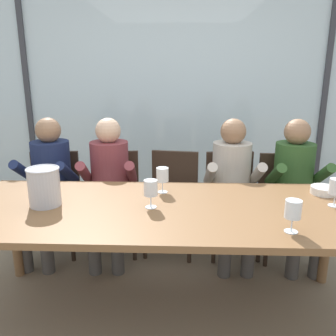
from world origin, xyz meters
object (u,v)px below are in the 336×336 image
at_px(chair_left_of_center, 115,193).
at_px(wine_glass_by_left_taster, 293,210).
at_px(person_maroon_top, 109,180).
at_px(chair_near_curtain, 54,194).
at_px(wine_glass_by_right_taster, 162,176).
at_px(dining_table, 166,217).
at_px(person_navy_polo, 49,179).
at_px(chair_center, 173,194).
at_px(chair_right_of_center, 231,195).
at_px(wine_glass_center_pour, 151,189).
at_px(chair_near_window_right, 284,197).
at_px(ice_bucket_primary, 44,186).
at_px(tasting_bowl, 324,190).
at_px(person_beige_jumper, 232,182).
at_px(wine_glass_spare_empty, 336,188).
at_px(person_olive_shirt, 296,182).

bearing_deg(chair_left_of_center, wine_glass_by_left_taster, -50.02).
relative_size(chair_left_of_center, wine_glass_by_left_taster, 4.96).
bearing_deg(person_maroon_top, chair_near_curtain, 164.14).
distance_m(person_maroon_top, wine_glass_by_right_taster, 0.72).
relative_size(dining_table, person_navy_polo, 2.16).
bearing_deg(wine_glass_by_left_taster, wine_glass_by_right_taster, 140.08).
height_order(chair_center, chair_right_of_center, same).
height_order(chair_center, wine_glass_center_pour, wine_glass_center_pour).
height_order(chair_near_curtain, person_navy_polo, person_navy_polo).
bearing_deg(wine_glass_center_pour, chair_near_window_right, 39.45).
height_order(chair_left_of_center, chair_right_of_center, same).
relative_size(ice_bucket_primary, wine_glass_by_right_taster, 1.37).
distance_m(chair_left_of_center, person_maroon_top, 0.23).
distance_m(chair_left_of_center, chair_right_of_center, 1.03).
relative_size(chair_center, person_maroon_top, 0.73).
bearing_deg(tasting_bowl, person_navy_polo, 166.80).
relative_size(chair_right_of_center, chair_near_window_right, 1.00).
bearing_deg(dining_table, person_beige_jumper, 55.99).
relative_size(wine_glass_center_pour, wine_glass_spare_empty, 1.00).
distance_m(chair_left_of_center, ice_bucket_primary, 1.02).
height_order(chair_left_of_center, person_beige_jumper, person_beige_jumper).
height_order(chair_center, wine_glass_by_left_taster, wine_glass_by_left_taster).
xyz_separation_m(dining_table, chair_near_curtain, (-1.03, 0.88, -0.18)).
distance_m(chair_right_of_center, chair_near_window_right, 0.46).
relative_size(chair_center, person_beige_jumper, 0.73).
distance_m(person_olive_shirt, wine_glass_by_right_taster, 1.20).
bearing_deg(wine_glass_by_left_taster, person_maroon_top, 137.31).
xyz_separation_m(dining_table, chair_left_of_center, (-0.50, 0.92, -0.18)).
bearing_deg(chair_right_of_center, person_maroon_top, -176.17).
height_order(tasting_bowl, wine_glass_center_pour, wine_glass_center_pour).
bearing_deg(tasting_bowl, person_olive_shirt, 92.67).
distance_m(person_maroon_top, tasting_bowl, 1.64).
bearing_deg(chair_near_curtain, ice_bucket_primary, -77.92).
xyz_separation_m(person_maroon_top, wine_glass_by_right_taster, (0.47, -0.50, 0.20)).
bearing_deg(person_olive_shirt, chair_left_of_center, 171.29).
bearing_deg(wine_glass_by_right_taster, person_olive_shirt, 24.98).
height_order(chair_near_curtain, chair_left_of_center, same).
bearing_deg(wine_glass_by_left_taster, person_olive_shirt, 71.02).
height_order(dining_table, person_navy_polo, person_navy_polo).
distance_m(chair_left_of_center, chair_near_window_right, 1.49).
height_order(chair_right_of_center, wine_glass_by_right_taster, wine_glass_by_right_taster).
distance_m(chair_left_of_center, person_olive_shirt, 1.55).
bearing_deg(person_beige_jumper, wine_glass_by_left_taster, -83.97).
distance_m(person_navy_polo, tasting_bowl, 2.14).
distance_m(chair_right_of_center, wine_glass_by_left_taster, 1.30).
relative_size(chair_near_curtain, wine_glass_by_left_taster, 4.96).
bearing_deg(ice_bucket_primary, wine_glass_by_left_taster, -12.84).
bearing_deg(chair_center, person_olive_shirt, -1.07).
distance_m(wine_glass_by_left_taster, wine_glass_center_pour, 0.81).
distance_m(dining_table, ice_bucket_primary, 0.77).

